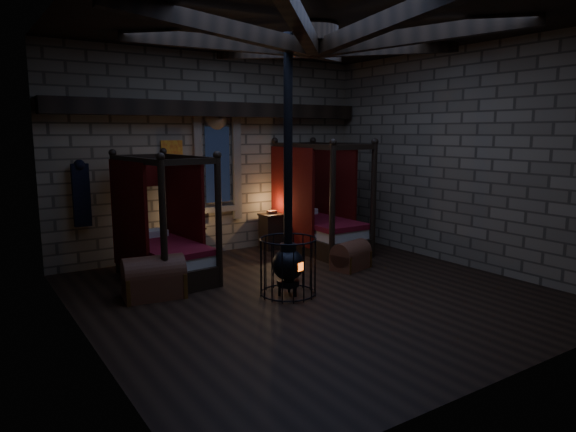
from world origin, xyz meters
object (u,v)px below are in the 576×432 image
stove (288,259)px  trunk_left (154,279)px  bed_right (319,224)px  bed_left (164,248)px  trunk_right (351,256)px

stove → trunk_left: bearing=130.1°
bed_right → stove: (-2.34, -2.30, 0.01)m
bed_left → trunk_left: bearing=-124.0°
bed_left → bed_right: size_ratio=0.93×
stove → bed_left: bearing=103.0°
bed_left → trunk_left: size_ratio=2.16×
bed_left → bed_right: bearing=-1.3°
trunk_left → stove: (1.84, -1.07, 0.28)m
bed_right → trunk_left: (-4.18, -1.24, -0.28)m
bed_left → trunk_right: size_ratio=2.58×
bed_right → trunk_left: size_ratio=2.33×
trunk_right → stove: bearing=-175.8°
trunk_left → stove: 2.14m
trunk_left → bed_left: bearing=69.8°
bed_right → trunk_left: bed_right is taller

